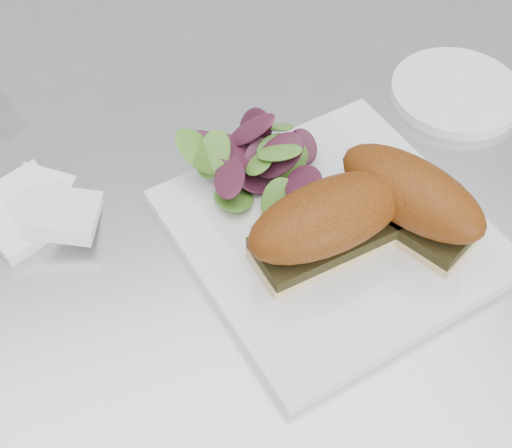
{
  "coord_description": "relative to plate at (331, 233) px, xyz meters",
  "views": [
    {
      "loc": [
        -0.15,
        -0.39,
        1.31
      ],
      "look_at": [
        -0.02,
        0.02,
        0.77
      ],
      "focal_mm": 50.0,
      "sensor_mm": 36.0,
      "label": 1
    }
  ],
  "objects": [
    {
      "name": "sandwich_right",
      "position": [
        0.07,
        -0.02,
        0.05
      ],
      "size": [
        0.14,
        0.17,
        0.08
      ],
      "rotation": [
        0.0,
        0.0,
        -1.04
      ],
      "color": "beige",
      "rests_on": "plate"
    },
    {
      "name": "table",
      "position": [
        -0.06,
        -0.01,
        -0.25
      ],
      "size": [
        0.7,
        0.7,
        0.73
      ],
      "color": "silver",
      "rests_on": "ground"
    },
    {
      "name": "sandwich_left",
      "position": [
        -0.02,
        -0.02,
        0.05
      ],
      "size": [
        0.18,
        0.1,
        0.08
      ],
      "rotation": [
        0.0,
        0.0,
        0.18
      ],
      "color": "beige",
      "rests_on": "plate"
    },
    {
      "name": "plate",
      "position": [
        0.0,
        0.0,
        0.0
      ],
      "size": [
        0.34,
        0.34,
        0.02
      ],
      "primitive_type": "cube",
      "rotation": [
        0.0,
        0.0,
        0.23
      ],
      "color": "white",
      "rests_on": "table"
    },
    {
      "name": "salad",
      "position": [
        -0.05,
        0.09,
        0.03
      ],
      "size": [
        0.13,
        0.13,
        0.05
      ],
      "primitive_type": null,
      "color": "#599831",
      "rests_on": "plate"
    },
    {
      "name": "saucer",
      "position": [
        0.22,
        0.16,
        -0.0
      ],
      "size": [
        0.16,
        0.16,
        0.01
      ],
      "primitive_type": "cylinder",
      "color": "white",
      "rests_on": "table"
    },
    {
      "name": "napkin",
      "position": [
        -0.27,
        0.11,
        0.0
      ],
      "size": [
        0.13,
        0.13,
        0.02
      ],
      "primitive_type": null,
      "rotation": [
        0.0,
        0.0,
        0.15
      ],
      "color": "white",
      "rests_on": "table"
    }
  ]
}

